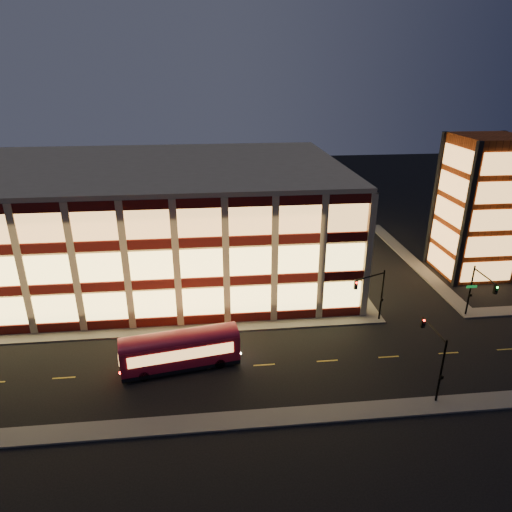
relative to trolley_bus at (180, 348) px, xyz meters
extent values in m
plane|color=black|center=(-2.35, 5.38, -2.00)|extent=(200.00, 200.00, 0.00)
cube|color=#514F4C|center=(-5.35, 6.38, -1.92)|extent=(54.00, 2.00, 0.15)
cube|color=#514F4C|center=(20.65, 22.38, -1.92)|extent=(2.00, 30.00, 0.15)
cube|color=#514F4C|center=(31.65, 22.38, -1.92)|extent=(2.00, 30.00, 0.15)
cube|color=#514F4C|center=(-2.35, -7.62, -1.92)|extent=(100.00, 2.00, 0.15)
cube|color=tan|center=(-5.35, 22.38, 5.00)|extent=(50.00, 30.00, 14.00)
cube|color=tan|center=(-5.35, 22.38, 12.25)|extent=(50.40, 30.40, 0.50)
cube|color=#470C0A|center=(-5.35, 7.26, -1.35)|extent=(50.10, 0.25, 1.00)
cube|color=#FFD66B|center=(-5.35, 7.28, 0.75)|extent=(49.00, 0.20, 3.00)
cube|color=#470C0A|center=(19.77, 22.38, -1.35)|extent=(0.25, 30.10, 1.00)
cube|color=#FFD66B|center=(19.75, 22.38, 0.75)|extent=(0.20, 29.00, 3.00)
cube|color=#470C0A|center=(-5.35, 7.26, 3.05)|extent=(50.10, 0.25, 1.00)
cube|color=#FFD66B|center=(-5.35, 7.28, 5.15)|extent=(49.00, 0.20, 3.00)
cube|color=#470C0A|center=(19.77, 22.38, 3.05)|extent=(0.25, 30.10, 1.00)
cube|color=#FFD66B|center=(19.75, 22.38, 5.15)|extent=(0.20, 29.00, 3.00)
cube|color=#470C0A|center=(-5.35, 7.26, 7.45)|extent=(50.10, 0.25, 1.00)
cube|color=#FFD66B|center=(-5.35, 7.28, 9.55)|extent=(49.00, 0.20, 3.00)
cube|color=#470C0A|center=(19.77, 22.38, 7.45)|extent=(0.25, 30.10, 1.00)
cube|color=#FFD66B|center=(19.75, 22.38, 9.55)|extent=(0.20, 29.00, 3.00)
cube|color=#8C3814|center=(37.65, 17.38, 7.00)|extent=(8.00, 8.00, 18.00)
cube|color=black|center=(33.65, 13.38, 7.00)|extent=(0.60, 0.60, 18.00)
cube|color=black|center=(33.65, 21.38, 7.00)|extent=(0.60, 0.60, 18.00)
cube|color=black|center=(41.65, 21.38, 7.00)|extent=(0.60, 0.60, 18.00)
cube|color=#FAAB57|center=(37.65, 13.30, -0.20)|extent=(6.60, 0.16, 2.60)
cube|color=#FAAB57|center=(33.57, 17.38, -0.20)|extent=(0.16, 6.60, 2.60)
cube|color=#FAAB57|center=(37.65, 13.30, 3.20)|extent=(6.60, 0.16, 2.60)
cube|color=#FAAB57|center=(33.57, 17.38, 3.20)|extent=(0.16, 6.60, 2.60)
cube|color=#FAAB57|center=(37.65, 13.30, 6.60)|extent=(6.60, 0.16, 2.60)
cube|color=#FAAB57|center=(33.57, 17.38, 6.60)|extent=(0.16, 6.60, 2.60)
cube|color=#FAAB57|center=(37.65, 13.30, 10.00)|extent=(6.60, 0.16, 2.60)
cube|color=#FAAB57|center=(33.57, 17.38, 10.00)|extent=(0.16, 6.60, 2.60)
cube|color=#FAAB57|center=(37.65, 13.30, 13.40)|extent=(6.60, 0.16, 2.60)
cube|color=#FAAB57|center=(33.57, 17.38, 13.40)|extent=(0.16, 6.60, 2.60)
cylinder|color=black|center=(21.15, 6.18, 1.00)|extent=(0.18, 0.18, 6.00)
cylinder|color=black|center=(19.40, 5.43, 3.70)|extent=(3.56, 1.63, 0.14)
cube|color=black|center=(17.65, 4.68, 3.20)|extent=(0.32, 0.32, 0.95)
sphere|color=#FF0C05|center=(17.65, 4.50, 3.50)|extent=(0.20, 0.20, 0.20)
cube|color=black|center=(21.15, 5.98, 0.60)|extent=(0.25, 0.18, 0.28)
cylinder|color=black|center=(31.15, 6.18, 1.00)|extent=(0.18, 0.18, 6.00)
cylinder|color=black|center=(31.15, 4.18, 3.70)|extent=(0.14, 4.00, 0.14)
cube|color=black|center=(31.15, 2.18, 3.20)|extent=(0.32, 0.32, 0.95)
sphere|color=#0CFF26|center=(31.15, 2.00, 3.50)|extent=(0.20, 0.20, 0.20)
cube|color=black|center=(31.15, 5.98, 0.60)|extent=(0.25, 0.18, 0.28)
cube|color=#0C7226|center=(31.15, 6.03, 1.60)|extent=(1.20, 0.06, 0.28)
cylinder|color=black|center=(21.15, -7.12, 1.00)|extent=(0.18, 0.18, 6.00)
cylinder|color=black|center=(21.15, -5.12, 3.70)|extent=(0.14, 4.00, 0.14)
cube|color=black|center=(21.15, -3.12, 3.20)|extent=(0.32, 0.32, 0.95)
sphere|color=#FF0C05|center=(21.15, -3.30, 3.50)|extent=(0.20, 0.20, 0.20)
cube|color=black|center=(21.15, -7.32, 0.60)|extent=(0.25, 0.18, 0.28)
cube|color=maroon|center=(0.00, 0.00, -0.19)|extent=(10.93, 4.42, 2.45)
cube|color=black|center=(0.00, 0.00, -1.62)|extent=(10.93, 4.42, 0.37)
cylinder|color=black|center=(-3.16, -1.73, -1.52)|extent=(1.00, 0.48, 0.96)
cylinder|color=black|center=(-3.55, 0.58, -1.52)|extent=(1.00, 0.48, 0.96)
cylinder|color=black|center=(3.55, -0.58, -1.52)|extent=(1.00, 0.48, 0.96)
cylinder|color=black|center=(3.16, 1.73, -1.52)|extent=(1.00, 0.48, 0.96)
cube|color=#FAAB57|center=(0.23, -1.34, 0.13)|extent=(9.23, 1.64, 1.06)
cube|color=#FAAB57|center=(-0.23, 1.34, 0.13)|extent=(9.23, 1.64, 1.06)
camera|label=1|loc=(3.16, -35.60, 23.58)|focal=32.00mm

